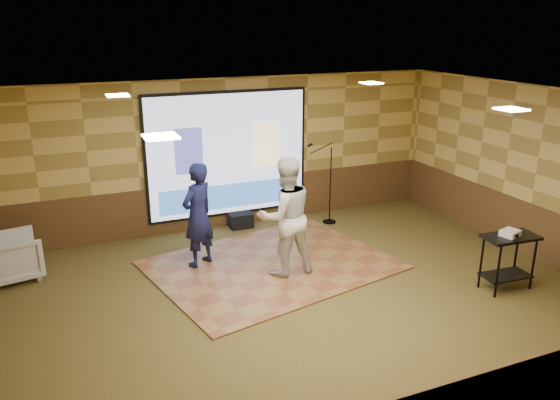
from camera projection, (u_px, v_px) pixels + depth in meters
name	position (u px, v px, depth m)	size (l,w,h in m)	color
ground	(300.00, 299.00, 8.28)	(9.00, 9.00, 0.00)	#333D1B
room_shell	(302.00, 166.00, 7.63)	(9.04, 7.04, 3.02)	tan
wainscot_back	(229.00, 203.00, 11.18)	(9.00, 0.04, 0.95)	#53381B
wainscot_right	(527.00, 229.00, 9.78)	(0.04, 7.00, 0.95)	#53381B
projector_screen	(228.00, 156.00, 10.83)	(3.32, 0.06, 2.52)	black
downlight_nw	(118.00, 95.00, 8.12)	(0.32, 0.32, 0.02)	beige
downlight_ne	(371.00, 83.00, 9.74)	(0.32, 0.32, 0.02)	beige
downlight_sw	(161.00, 137.00, 5.23)	(0.32, 0.32, 0.02)	beige
downlight_se	(511.00, 109.00, 6.85)	(0.32, 0.32, 0.02)	beige
dance_floor	(272.00, 265.00, 9.42)	(3.90, 2.97, 0.03)	brown
player_left	(198.00, 215.00, 9.15)	(0.66, 0.43, 1.80)	#151842
player_right	(285.00, 216.00, 8.82)	(0.96, 0.75, 1.98)	silver
av_table	(509.00, 253.00, 8.45)	(0.85, 0.45, 0.89)	black
projector	(510.00, 233.00, 8.34)	(0.28, 0.23, 0.09)	white
mic_stand	(327.00, 200.00, 11.29)	(0.68, 0.28, 1.73)	black
banquet_chair	(13.00, 257.00, 8.85)	(0.81, 0.83, 0.76)	gray
duffel_bag	(241.00, 220.00, 11.14)	(0.47, 0.32, 0.29)	black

